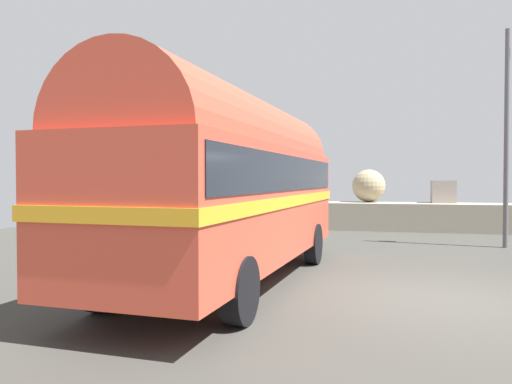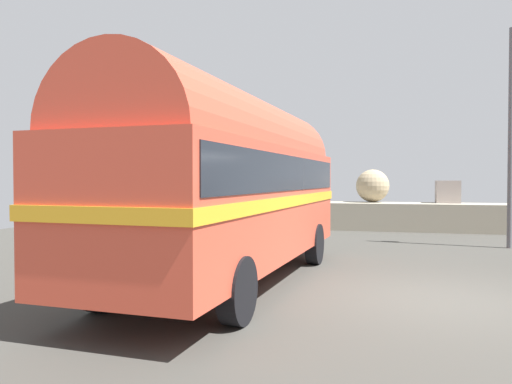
% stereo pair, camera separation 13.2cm
% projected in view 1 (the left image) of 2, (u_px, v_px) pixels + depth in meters
% --- Properties ---
extents(ground, '(32.00, 26.00, 0.02)m').
position_uv_depth(ground, '(440.00, 300.00, 8.31)').
color(ground, '#3B3935').
extents(breakwater, '(31.36, 2.06, 2.47)m').
position_uv_depth(breakwater, '(412.00, 212.00, 19.71)').
color(breakwater, gray).
rests_on(breakwater, ground).
extents(vintage_coach, '(3.02, 8.73, 3.70)m').
position_uv_depth(vintage_coach, '(231.00, 179.00, 9.60)').
color(vintage_coach, black).
rests_on(vintage_coach, ground).
extents(lamp_post, '(0.92, 0.24, 6.45)m').
position_uv_depth(lamp_post, '(510.00, 125.00, 14.53)').
color(lamp_post, '#5B5B60').
rests_on(lamp_post, ground).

